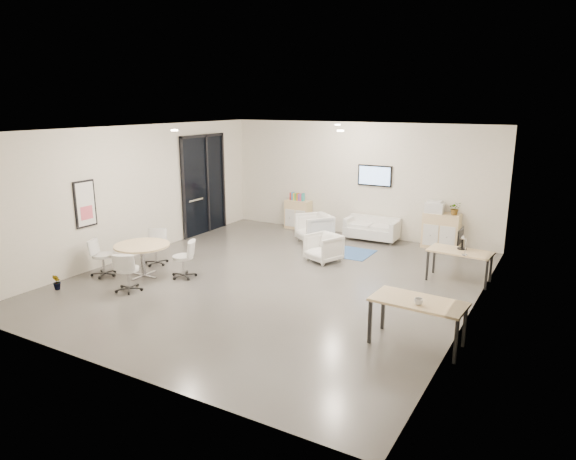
# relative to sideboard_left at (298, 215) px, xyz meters

# --- Properties ---
(room_shell) EXTENTS (9.60, 10.60, 4.80)m
(room_shell) POSITION_rel_sideboard_left_xyz_m (1.82, -4.27, 1.17)
(room_shell) COLOR #4D4A46
(room_shell) RESTS_ON ground
(glass_door) EXTENTS (0.09, 1.90, 2.85)m
(glass_door) POSITION_rel_sideboard_left_xyz_m (-2.14, -1.77, 1.07)
(glass_door) COLOR black
(glass_door) RESTS_ON room_shell
(artwork) EXTENTS (0.05, 0.54, 1.04)m
(artwork) POSITION_rel_sideboard_left_xyz_m (-2.16, -5.87, 1.12)
(artwork) COLOR black
(artwork) RESTS_ON room_shell
(wall_tv) EXTENTS (0.98, 0.06, 0.58)m
(wall_tv) POSITION_rel_sideboard_left_xyz_m (2.32, 0.19, 1.32)
(wall_tv) COLOR black
(wall_tv) RESTS_ON room_shell
(ceiling_spots) EXTENTS (3.14, 4.14, 0.03)m
(ceiling_spots) POSITION_rel_sideboard_left_xyz_m (1.62, -3.44, 2.75)
(ceiling_spots) COLOR #FFEAC6
(ceiling_spots) RESTS_ON room_shell
(sideboard_left) EXTENTS (0.77, 0.40, 0.86)m
(sideboard_left) POSITION_rel_sideboard_left_xyz_m (0.00, 0.00, 0.00)
(sideboard_left) COLOR #DAC383
(sideboard_left) RESTS_ON room_shell
(sideboard_right) EXTENTS (0.93, 0.45, 0.93)m
(sideboard_right) POSITION_rel_sideboard_left_xyz_m (4.28, -0.02, 0.03)
(sideboard_right) COLOR #DAC383
(sideboard_right) RESTS_ON room_shell
(books) EXTENTS (0.45, 0.14, 0.22)m
(books) POSITION_rel_sideboard_left_xyz_m (-0.04, 0.00, 0.54)
(books) COLOR red
(books) RESTS_ON sideboard_left
(printer) EXTENTS (0.48, 0.41, 0.33)m
(printer) POSITION_rel_sideboard_left_xyz_m (4.07, -0.02, 0.65)
(printer) COLOR white
(printer) RESTS_ON sideboard_right
(loveseat) EXTENTS (1.47, 0.76, 0.54)m
(loveseat) POSITION_rel_sideboard_left_xyz_m (2.42, -0.14, -0.14)
(loveseat) COLOR silver
(loveseat) RESTS_ON room_shell
(blue_rug) EXTENTS (1.60, 1.07, 0.01)m
(blue_rug) POSITION_rel_sideboard_left_xyz_m (2.16, -1.64, -0.42)
(blue_rug) COLOR #2E4D8C
(blue_rug) RESTS_ON room_shell
(armchair_left) EXTENTS (1.13, 1.12, 0.85)m
(armchair_left) POSITION_rel_sideboard_left_xyz_m (1.13, -1.15, -0.00)
(armchair_left) COLOR silver
(armchair_left) RESTS_ON room_shell
(armchair_right) EXTENTS (0.91, 0.88, 0.73)m
(armchair_right) POSITION_rel_sideboard_left_xyz_m (2.12, -2.59, -0.06)
(armchair_right) COLOR silver
(armchair_right) RESTS_ON room_shell
(desk_rear) EXTENTS (1.34, 0.74, 0.68)m
(desk_rear) POSITION_rel_sideboard_left_xyz_m (5.25, -2.43, 0.18)
(desk_rear) COLOR #DAC383
(desk_rear) RESTS_ON room_shell
(desk_front) EXTENTS (1.47, 0.80, 0.75)m
(desk_front) POSITION_rel_sideboard_left_xyz_m (5.32, -5.83, 0.24)
(desk_front) COLOR #DAC383
(desk_front) RESTS_ON room_shell
(monitor) EXTENTS (0.20, 0.50, 0.44)m
(monitor) POSITION_rel_sideboard_left_xyz_m (5.21, -2.28, 0.48)
(monitor) COLOR black
(monitor) RESTS_ON desk_rear
(round_table) EXTENTS (1.19, 1.19, 0.73)m
(round_table) POSITION_rel_sideboard_left_xyz_m (-0.83, -5.56, 0.21)
(round_table) COLOR #DAC383
(round_table) RESTS_ON room_shell
(meeting_chairs) EXTENTS (2.38, 2.38, 0.82)m
(meeting_chairs) POSITION_rel_sideboard_left_xyz_m (-0.83, -5.56, -0.02)
(meeting_chairs) COLOR white
(meeting_chairs) RESTS_ON room_shell
(plant_cabinet) EXTENTS (0.40, 0.42, 0.26)m
(plant_cabinet) POSITION_rel_sideboard_left_xyz_m (4.59, -0.03, 0.63)
(plant_cabinet) COLOR #3F7F3F
(plant_cabinet) RESTS_ON sideboard_right
(plant_floor) EXTENTS (0.29, 0.38, 0.15)m
(plant_floor) POSITION_rel_sideboard_left_xyz_m (-1.74, -7.06, -0.36)
(plant_floor) COLOR #3F7F3F
(plant_floor) RESTS_ON room_shell
(cup) EXTENTS (0.15, 0.13, 0.13)m
(cup) POSITION_rel_sideboard_left_xyz_m (5.37, -6.00, 0.38)
(cup) COLOR white
(cup) RESTS_ON desk_front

